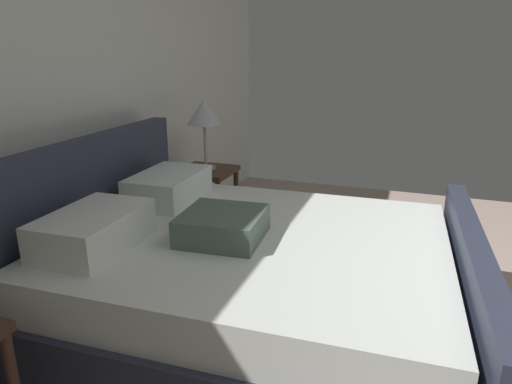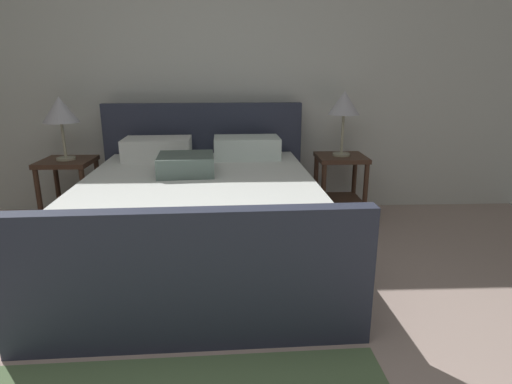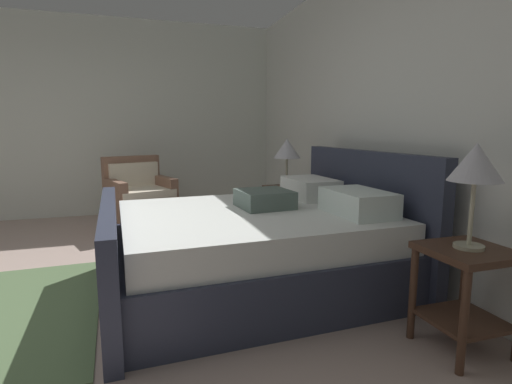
{
  "view_description": "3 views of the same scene",
  "coord_description": "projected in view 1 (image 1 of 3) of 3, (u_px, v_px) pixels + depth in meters",
  "views": [
    {
      "loc": [
        -2.01,
        1.05,
        1.54
      ],
      "look_at": [
        0.38,
        1.91,
        0.74
      ],
      "focal_mm": 31.69,
      "sensor_mm": 36.0,
      "label": 1
    },
    {
      "loc": [
        0.34,
        -1.1,
        1.35
      ],
      "look_at": [
        0.46,
        1.83,
        0.5
      ],
      "focal_mm": 29.52,
      "sensor_mm": 36.0,
      "label": 2
    },
    {
      "loc": [
        2.93,
        0.92,
        1.25
      ],
      "look_at": [
        0.04,
        1.83,
        0.77
      ],
      "focal_mm": 27.83,
      "sensor_mm": 36.0,
      "label": 3
    }
  ],
  "objects": [
    {
      "name": "table_lamp_right",
      "position": [
        204.0,
        113.0,
        3.61
      ],
      "size": [
        0.28,
        0.28,
        0.58
      ],
      "color": "#B7B293",
      "rests_on": "nightstand_right"
    },
    {
      "name": "nightstand_right",
      "position": [
        207.0,
        191.0,
        3.81
      ],
      "size": [
        0.44,
        0.44,
        0.6
      ],
      "color": "#4B3021",
      "rests_on": "ground"
    },
    {
      "name": "wall_back",
      "position": [
        34.0,
        79.0,
        2.51
      ],
      "size": [
        6.48,
        0.12,
        2.78
      ],
      "primitive_type": "cube",
      "color": "silver",
      "rests_on": "ground"
    },
    {
      "name": "bed",
      "position": [
        248.0,
        281.0,
        2.46
      ],
      "size": [
        1.89,
        2.24,
        1.07
      ],
      "color": "#2F3447",
      "rests_on": "ground"
    }
  ]
}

